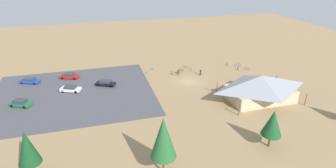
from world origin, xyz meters
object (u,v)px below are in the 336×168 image
trash_bin (178,72)px  bicycle_yellow_near_porch (247,69)px  car_black_inner_stall (106,83)px  bicycle_purple_lone_west (238,65)px  car_white_mid_lot (71,89)px  bike_pavilion (261,86)px  pine_far_west (163,138)px  lot_sign (152,71)px  car_blue_second_row (30,80)px  bicycle_black_lone_east (238,69)px  visitor_crossing_yard (201,72)px  bicycle_silver_front_row (179,74)px  car_green_back_corner (20,103)px  bicycle_green_edge_north (186,67)px  car_red_aisle_side (69,76)px  bicycle_blue_mid_cluster (172,73)px  pine_far_east (273,123)px  pine_center (27,147)px  bicycle_red_yard_center (227,64)px  bicycle_white_by_bin (191,69)px  bicycle_teal_trailside (181,70)px

trash_bin → bicycle_yellow_near_porch: size_ratio=0.54×
bicycle_yellow_near_porch → car_black_inner_stall: bearing=0.5°
bicycle_purple_lone_west → car_white_mid_lot: size_ratio=0.37×
bike_pavilion → pine_far_west: (25.44, 16.08, 2.83)m
lot_sign → car_blue_second_row: 29.78m
bicycle_black_lone_east → visitor_crossing_yard: visitor_crossing_yard is taller
bicycle_silver_front_row → bicycle_purple_lone_west: 18.27m
bicycle_silver_front_row → car_green_back_corner: car_green_back_corner is taller
bike_pavilion → car_white_mid_lot: size_ratio=3.16×
bicycle_silver_front_row → car_green_back_corner: (36.01, 7.01, 0.39)m
bicycle_green_edge_north → car_blue_second_row: 39.87m
car_blue_second_row → car_black_inner_stall: bearing=159.5°
pine_far_west → car_red_aisle_side: pine_far_west is taller
bicycle_blue_mid_cluster → visitor_crossing_yard: visitor_crossing_yard is taller
bike_pavilion → pine_far_east: (7.74, 14.87, 1.33)m
lot_sign → pine_far_east: bearing=108.9°
trash_bin → bicycle_black_lone_east: size_ratio=0.56×
bike_pavilion → car_black_inner_stall: size_ratio=3.20×
pine_center → car_red_aisle_side: bearing=-94.9°
bicycle_black_lone_east → bicycle_red_yard_center: bearing=-72.6°
bicycle_white_by_bin → visitor_crossing_yard: visitor_crossing_yard is taller
bicycle_yellow_near_porch → bicycle_green_edge_north: bearing=-20.3°
car_green_back_corner → car_blue_second_row: 12.14m
bicycle_silver_front_row → car_red_aisle_side: car_red_aisle_side is taller
car_blue_second_row → car_red_aisle_side: car_red_aisle_side is taller
trash_bin → lot_sign: bearing=-1.8°
pine_center → bicycle_blue_mid_cluster: (-28.71, -30.65, -4.53)m
car_black_inner_stall → bicycle_yellow_near_porch: bearing=-179.5°
bicycle_teal_trailside → visitor_crossing_yard: bearing=133.5°
bicycle_teal_trailside → bicycle_purple_lone_west: 16.58m
bicycle_teal_trailside → bicycle_black_lone_east: (-15.27, 3.28, 0.03)m
car_blue_second_row → pine_center: bearing=100.1°
pine_far_east → bicycle_yellow_near_porch: 34.51m
pine_far_west → bike_pavilion: bearing=-147.7°
car_black_inner_stall → bicycle_red_yard_center: bearing=-171.7°
car_white_mid_lot → car_blue_second_row: (9.80, -7.65, 0.00)m
bicycle_silver_front_row → car_blue_second_row: 36.66m
pine_far_west → car_blue_second_row: size_ratio=1.73×
car_blue_second_row → visitor_crossing_yard: bearing=171.2°
pine_far_east → bicycle_white_by_bin: bearing=-89.1°
car_red_aisle_side → bicycle_blue_mid_cluster: bearing=170.5°
bike_pavilion → bicycle_teal_trailside: (10.96, -20.16, -2.66)m
trash_bin → car_black_inner_stall: 19.21m
bicycle_black_lone_east → bicycle_white_by_bin: bearing=-13.2°
pine_far_east → car_red_aisle_side: size_ratio=1.33×
pine_far_west → car_black_inner_stall: size_ratio=1.83×
bike_pavilion → car_blue_second_row: bearing=-24.7°
pine_far_west → car_black_inner_stall: 32.87m
pine_far_east → visitor_crossing_yard: 31.06m
bicycle_white_by_bin → pine_center: bearing=42.8°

